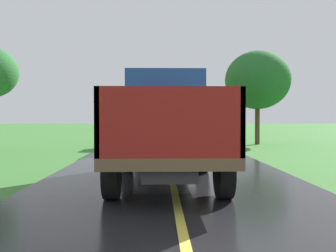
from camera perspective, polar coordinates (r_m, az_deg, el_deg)
name	(u,v)px	position (r m, az deg, el deg)	size (l,w,h in m)	color
banana_truck_near	(166,123)	(9.36, -0.34, 0.53)	(2.38, 5.82, 2.80)	#2D2D30
banana_truck_far	(160,120)	(19.58, -1.30, 0.92)	(2.38, 5.81, 2.80)	#2D2D30
roadside_tree_near_left	(258,80)	(22.60, 13.77, 6.94)	(3.85, 3.85, 5.58)	#4C3823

